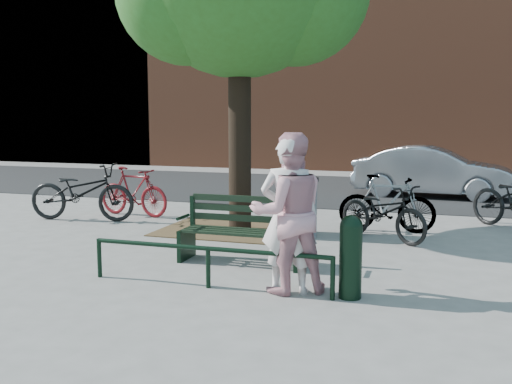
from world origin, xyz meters
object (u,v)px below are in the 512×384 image
(bollard, at_px, (351,254))
(litter_bin, at_px, (303,207))
(person_right, at_px, (289,213))
(bicycle_c, at_px, (383,212))
(parked_car, at_px, (433,172))
(person_left, at_px, (289,215))
(park_bench, at_px, (243,229))

(bollard, distance_m, litter_bin, 3.31)
(person_right, bearing_deg, bollard, 150.47)
(bicycle_c, bearing_deg, litter_bin, 133.69)
(litter_bin, height_order, parked_car, parked_car)
(person_right, bearing_deg, parked_car, -127.97)
(person_right, xyz_separation_m, bollard, (0.73, -0.01, -0.42))
(person_right, bearing_deg, person_left, 180.00)
(park_bench, bearing_deg, litter_bin, 77.85)
(person_left, height_order, person_right, person_right)
(litter_bin, bearing_deg, parked_car, 70.84)
(person_right, bearing_deg, park_bench, -78.42)
(bollard, xyz_separation_m, parked_car, (0.75, 8.84, 0.14))
(person_left, distance_m, bicycle_c, 3.37)
(person_right, relative_size, bollard, 1.95)
(person_left, relative_size, parked_car, 0.46)
(bollard, height_order, parked_car, parked_car)
(park_bench, height_order, parked_car, parked_car)
(person_left, bearing_deg, person_right, 180.00)
(park_bench, bearing_deg, bollard, -34.28)
(person_left, distance_m, person_right, 0.02)
(person_left, distance_m, parked_car, 8.95)
(bollard, bearing_deg, bicycle_c, 89.25)
(bollard, height_order, litter_bin, litter_bin)
(person_left, xyz_separation_m, person_right, (0.00, 0.00, 0.02))
(litter_bin, distance_m, parked_car, 6.12)
(person_left, relative_size, bicycle_c, 1.02)
(bollard, bearing_deg, person_left, 178.97)
(park_bench, xyz_separation_m, bollard, (1.68, -1.14, 0.03))
(person_left, bearing_deg, park_bench, -54.58)
(park_bench, relative_size, bicycle_c, 0.97)
(person_left, bearing_deg, parked_car, -104.12)
(park_bench, bearing_deg, parked_car, 72.54)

